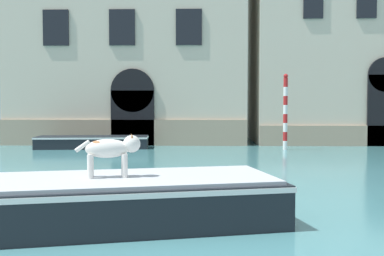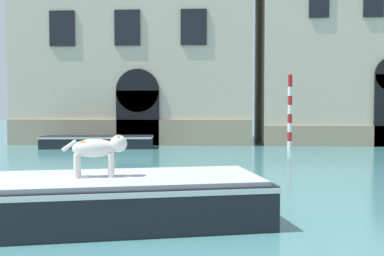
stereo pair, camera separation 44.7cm
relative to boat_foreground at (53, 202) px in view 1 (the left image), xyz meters
name	(u,v)px [view 1 (the left image)]	position (x,y,z in m)	size (l,w,h in m)	color
palazzo_left	(132,26)	(-1.54, 17.57, 5.83)	(11.90, 6.13, 12.51)	beige
boat_foreground	(53,202)	(0.00, 0.00, 0.00)	(7.49, 3.65, 0.75)	black
dog_on_deck	(112,149)	(0.89, 0.23, 0.80)	(1.02, 0.44, 0.69)	silver
boat_moored_near_palazzo	(93,142)	(-2.65, 13.13, -0.11)	(5.05, 1.87, 0.55)	black
mooring_pole_0	(285,112)	(5.88, 12.63, 1.26)	(0.19, 0.19, 3.29)	white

